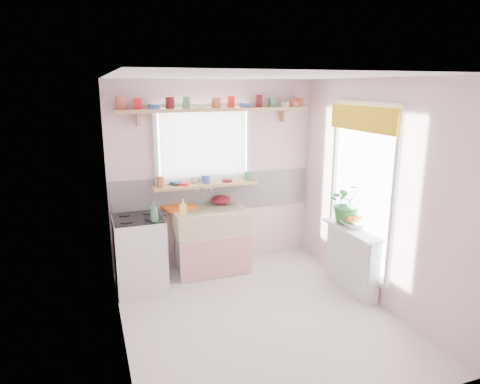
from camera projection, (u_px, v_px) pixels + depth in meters
name	position (u px, v px, depth m)	size (l,w,h in m)	color
room	(282.00, 172.00, 5.30)	(3.20, 3.20, 3.20)	beige
sink_unit	(211.00, 240.00, 5.66)	(0.95, 0.65, 1.11)	white
cooker	(140.00, 254.00, 5.12)	(0.58, 0.58, 0.93)	white
radiator_ledge	(352.00, 258.00, 5.14)	(0.22, 0.95, 0.78)	white
windowsill	(206.00, 185.00, 5.66)	(1.40, 0.22, 0.04)	tan
pine_shelf	(216.00, 110.00, 5.46)	(2.52, 0.24, 0.04)	tan
shelf_crockery	(215.00, 104.00, 5.44)	(2.47, 0.11, 0.12)	#A55133
sill_crockery	(206.00, 179.00, 5.64)	(1.35, 0.11, 0.12)	#A55133
dish_tray	(178.00, 207.00, 5.62)	(0.40, 0.30, 0.04)	#F45A15
colander	(221.00, 200.00, 5.80)	(0.27, 0.27, 0.12)	#5C0F1B
jade_plant	(347.00, 203.00, 5.19)	(0.46, 0.40, 0.51)	#2B6B2B
fruit_bowl	(354.00, 224.00, 5.09)	(0.31, 0.31, 0.08)	silver
herb_pot	(353.00, 219.00, 5.10)	(0.10, 0.07, 0.18)	#2E5D25
soap_bottle_sink	(183.00, 207.00, 5.32)	(0.09, 0.09, 0.19)	#FDFB70
sill_cup	(194.00, 180.00, 5.65)	(0.12, 0.12, 0.09)	silver
sill_bowl	(175.00, 183.00, 5.57)	(0.17, 0.17, 0.05)	#3266A2
shelf_vase	(294.00, 101.00, 5.74)	(0.14, 0.14, 0.15)	#A54333
cooker_bottle	(154.00, 212.00, 4.83)	(0.09, 0.09, 0.23)	#3B764C
fruit	(354.00, 219.00, 5.09)	(0.20, 0.14, 0.10)	orange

